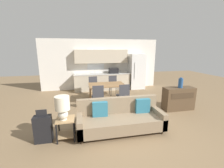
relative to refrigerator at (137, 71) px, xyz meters
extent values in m
plane|color=#7F6647|center=(-1.94, -4.23, -0.96)|extent=(20.00, 20.00, 0.00)
cube|color=silver|center=(-1.94, 0.40, 0.39)|extent=(6.40, 0.06, 2.70)
cube|color=white|center=(-2.23, 0.36, 0.70)|extent=(0.91, 0.01, 1.13)
cube|color=beige|center=(-1.94, 0.06, -0.53)|extent=(2.94, 0.62, 0.86)
cube|color=silver|center=(-1.94, 0.06, -0.08)|extent=(2.97, 0.65, 0.04)
cube|color=#B2B5B7|center=(-2.31, 0.01, -0.06)|extent=(0.48, 0.36, 0.01)
cylinder|color=#B7BABC|center=(-2.31, 0.18, 0.06)|extent=(0.02, 0.02, 0.24)
cube|color=beige|center=(-1.94, 0.20, 0.84)|extent=(2.79, 0.34, 0.70)
cube|color=black|center=(-1.32, 0.01, 0.08)|extent=(0.48, 0.36, 0.28)
cube|color=white|center=(0.00, 0.00, 0.00)|extent=(0.82, 0.69, 1.92)
cylinder|color=silver|center=(-0.25, -0.37, 0.10)|extent=(0.02, 0.02, 0.86)
cube|color=olive|center=(-2.01, -1.81, -0.25)|extent=(1.48, 0.93, 0.04)
cylinder|color=olive|center=(-2.69, -2.21, -0.61)|extent=(0.05, 0.05, 0.70)
cylinder|color=olive|center=(-1.33, -2.21, -0.61)|extent=(0.05, 0.05, 0.70)
cylinder|color=olive|center=(-2.69, -1.40, -0.61)|extent=(0.05, 0.05, 0.70)
cylinder|color=olive|center=(-1.33, -1.40, -0.61)|extent=(0.05, 0.05, 0.70)
cylinder|color=#3D2D1E|center=(-3.10, -4.65, -0.91)|extent=(0.05, 0.05, 0.10)
cylinder|color=#3D2D1E|center=(-1.04, -4.65, -0.91)|extent=(0.05, 0.05, 0.10)
cylinder|color=#3D2D1E|center=(-3.10, -4.01, -0.91)|extent=(0.05, 0.05, 0.10)
cylinder|color=#3D2D1E|center=(-1.04, -4.01, -0.91)|extent=(0.05, 0.05, 0.10)
cube|color=#847056|center=(-2.07, -4.33, -0.71)|extent=(2.26, 0.80, 0.31)
cube|color=#847056|center=(-2.07, -4.00, -0.48)|extent=(2.26, 0.14, 0.77)
cube|color=#847056|center=(-3.13, -4.33, -0.64)|extent=(0.14, 0.80, 0.45)
cube|color=#847056|center=(-1.01, -4.33, -0.64)|extent=(0.14, 0.80, 0.45)
cube|color=teal|center=(-2.60, -4.13, -0.35)|extent=(0.41, 0.14, 0.40)
cube|color=teal|center=(-1.39, -4.13, -0.35)|extent=(0.41, 0.14, 0.40)
cube|color=tan|center=(-3.47, -4.36, -0.44)|extent=(0.43, 0.43, 0.03)
cube|color=tan|center=(-3.47, -4.36, -0.84)|extent=(0.39, 0.39, 0.02)
cube|color=black|center=(-3.66, -4.55, -0.71)|extent=(0.03, 0.03, 0.50)
cube|color=black|center=(-3.27, -4.55, -0.71)|extent=(0.03, 0.03, 0.50)
cube|color=black|center=(-3.66, -4.16, -0.71)|extent=(0.03, 0.03, 0.50)
cube|color=black|center=(-3.27, -4.16, -0.71)|extent=(0.03, 0.03, 0.50)
cylinder|color=silver|center=(-3.51, -4.40, -0.42)|extent=(0.16, 0.16, 0.02)
sphere|color=silver|center=(-3.51, -4.40, -0.29)|extent=(0.23, 0.23, 0.23)
cylinder|color=beige|center=(-3.51, -4.40, -0.01)|extent=(0.34, 0.34, 0.33)
cube|color=brown|center=(0.38, -3.25, -0.55)|extent=(1.10, 0.42, 0.83)
cube|color=#413020|center=(0.38, -3.47, -0.38)|extent=(0.88, 0.01, 0.20)
cylinder|color=#234C84|center=(0.39, -3.28, 0.03)|extent=(0.16, 0.16, 0.33)
cylinder|color=#234C84|center=(0.39, -3.28, 0.21)|extent=(0.09, 0.09, 0.04)
cube|color=#38383D|center=(-1.54, -1.02, -0.52)|extent=(0.43, 0.43, 0.04)
cube|color=#38383D|center=(-1.55, -0.83, -0.27)|extent=(0.40, 0.04, 0.46)
cylinder|color=black|center=(-1.70, -1.20, -0.75)|extent=(0.03, 0.03, 0.42)
cylinder|color=black|center=(-1.36, -1.19, -0.75)|extent=(0.03, 0.03, 0.42)
cylinder|color=black|center=(-1.71, -0.86, -0.75)|extent=(0.03, 0.03, 0.42)
cylinder|color=black|center=(-1.37, -0.85, -0.75)|extent=(0.03, 0.03, 0.42)
cube|color=#38383D|center=(-2.49, -1.06, -0.52)|extent=(0.46, 0.46, 0.04)
cube|color=#38383D|center=(-2.51, -0.87, -0.27)|extent=(0.40, 0.07, 0.46)
cylinder|color=black|center=(-2.64, -1.25, -0.75)|extent=(0.03, 0.03, 0.42)
cylinder|color=black|center=(-2.30, -1.21, -0.75)|extent=(0.03, 0.03, 0.42)
cylinder|color=black|center=(-2.68, -0.91, -0.75)|extent=(0.03, 0.03, 0.42)
cylinder|color=black|center=(-2.34, -0.87, -0.75)|extent=(0.03, 0.03, 0.42)
cube|color=#38383D|center=(-2.49, -2.56, -0.52)|extent=(0.43, 0.43, 0.04)
cube|color=#38383D|center=(-2.48, -2.75, -0.27)|extent=(0.40, 0.04, 0.46)
cylinder|color=black|center=(-2.32, -2.38, -0.75)|extent=(0.03, 0.03, 0.42)
cylinder|color=black|center=(-2.66, -2.39, -0.75)|extent=(0.03, 0.03, 0.42)
cylinder|color=black|center=(-2.31, -2.72, -0.75)|extent=(0.03, 0.03, 0.42)
cylinder|color=black|center=(-2.65, -2.73, -0.75)|extent=(0.03, 0.03, 0.42)
cube|color=#38383D|center=(-1.54, -2.59, -0.52)|extent=(0.45, 0.45, 0.04)
cube|color=#38383D|center=(-1.53, -2.79, -0.27)|extent=(0.40, 0.05, 0.46)
cylinder|color=black|center=(-1.38, -2.41, -0.75)|extent=(0.03, 0.03, 0.42)
cylinder|color=black|center=(-1.72, -2.43, -0.75)|extent=(0.03, 0.03, 0.42)
cylinder|color=black|center=(-1.36, -2.75, -0.75)|extent=(0.03, 0.03, 0.42)
cylinder|color=black|center=(-1.70, -2.77, -0.75)|extent=(0.03, 0.03, 0.42)
cube|color=black|center=(-3.98, -4.37, -0.64)|extent=(0.39, 0.22, 0.65)
cube|color=black|center=(-3.98, -4.37, -0.23)|extent=(0.24, 0.02, 0.16)
camera|label=1|loc=(-3.05, -7.83, 1.19)|focal=24.00mm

